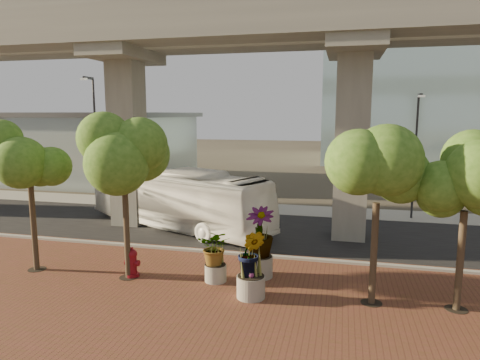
# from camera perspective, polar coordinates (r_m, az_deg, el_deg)

# --- Properties ---
(ground) EXTENTS (160.00, 160.00, 0.00)m
(ground) POSITION_cam_1_polar(r_m,az_deg,el_deg) (21.27, -2.32, -8.13)
(ground) COLOR #373228
(ground) RESTS_ON ground
(brick_plaza) EXTENTS (70.00, 13.00, 0.06)m
(brick_plaza) POSITION_cam_1_polar(r_m,az_deg,el_deg) (14.26, -11.58, -17.03)
(brick_plaza) COLOR brown
(brick_plaza) RESTS_ON ground
(asphalt_road) EXTENTS (90.00, 8.00, 0.04)m
(asphalt_road) POSITION_cam_1_polar(r_m,az_deg,el_deg) (23.12, -0.96, -6.68)
(asphalt_road) COLOR black
(asphalt_road) RESTS_ON ground
(curb_strip) EXTENTS (70.00, 0.25, 0.16)m
(curb_strip) POSITION_cam_1_polar(r_m,az_deg,el_deg) (19.43, -3.97, -9.57)
(curb_strip) COLOR #9C9A91
(curb_strip) RESTS_ON ground
(far_sidewalk) EXTENTS (90.00, 3.00, 0.06)m
(far_sidewalk) POSITION_cam_1_polar(r_m,az_deg,el_deg) (28.32, 1.85, -3.76)
(far_sidewalk) COLOR #9C9A91
(far_sidewalk) RESTS_ON ground
(transit_viaduct) EXTENTS (72.00, 5.60, 12.40)m
(transit_viaduct) POSITION_cam_1_polar(r_m,az_deg,el_deg) (22.30, -1.01, 11.62)
(transit_viaduct) COLOR gray
(transit_viaduct) RESTS_ON ground
(station_pavilion) EXTENTS (23.00, 13.00, 6.30)m
(station_pavilion) POSITION_cam_1_polar(r_m,az_deg,el_deg) (43.93, -22.16, 4.29)
(station_pavilion) COLOR #A4B8BC
(station_pavilion) RESTS_ON ground
(transit_bus) EXTENTS (11.64, 7.24, 3.22)m
(transit_bus) POSITION_cam_1_polar(r_m,az_deg,el_deg) (23.50, -8.36, -2.53)
(transit_bus) COLOR white
(transit_bus) RESTS_ON ground
(fire_hydrant) EXTENTS (0.57, 0.51, 1.14)m
(fire_hydrant) POSITION_cam_1_polar(r_m,az_deg,el_deg) (17.04, -14.18, -10.62)
(fire_hydrant) COLOR maroon
(fire_hydrant) RESTS_ON ground
(planter_front) EXTENTS (1.80, 1.80, 1.98)m
(planter_front) POSITION_cam_1_polar(r_m,az_deg,el_deg) (15.93, -3.30, -9.26)
(planter_front) COLOR gray
(planter_front) RESTS_ON ground
(planter_right) EXTENTS (2.51, 2.51, 2.68)m
(planter_right) POSITION_cam_1_polar(r_m,az_deg,el_deg) (16.22, 2.62, -7.36)
(planter_right) COLOR #9F9A8F
(planter_right) RESTS_ON ground
(planter_left) EXTENTS (2.15, 2.15, 2.36)m
(planter_left) POSITION_cam_1_polar(r_m,az_deg,el_deg) (14.48, 1.48, -10.17)
(planter_left) COLOR gray
(planter_left) RESTS_ON ground
(street_tree_far_west) EXTENTS (3.30, 3.30, 6.07)m
(street_tree_far_west) POSITION_cam_1_polar(r_m,az_deg,el_deg) (18.27, -26.38, 2.87)
(street_tree_far_west) COLOR #4C3E2B
(street_tree_far_west) RESTS_ON ground
(street_tree_near_west) EXTENTS (3.48, 3.48, 6.12)m
(street_tree_near_west) POSITION_cam_1_polar(r_m,az_deg,el_deg) (16.12, -15.26, 2.69)
(street_tree_near_west) COLOR #4C3E2B
(street_tree_near_west) RESTS_ON ground
(street_tree_near_east) EXTENTS (3.41, 3.41, 5.92)m
(street_tree_near_east) POSITION_cam_1_polar(r_m,az_deg,el_deg) (14.05, 17.91, 1.01)
(street_tree_near_east) COLOR #4C3E2B
(street_tree_near_east) RESTS_ON ground
(street_tree_far_east) EXTENTS (3.52, 3.52, 5.84)m
(street_tree_far_east) POSITION_cam_1_polar(r_m,az_deg,el_deg) (14.63, 28.01, 0.21)
(street_tree_far_east) COLOR #4C3E2B
(street_tree_far_east) RESTS_ON ground
(streetlamp_west) EXTENTS (0.43, 1.25, 8.62)m
(streetlamp_west) POSITION_cam_1_polar(r_m,az_deg,el_deg) (31.49, -18.83, 6.23)
(streetlamp_west) COLOR #333238
(streetlamp_west) RESTS_ON ground
(streetlamp_east) EXTENTS (0.36, 1.06, 7.28)m
(streetlamp_east) POSITION_cam_1_polar(r_m,az_deg,el_deg) (26.84, 22.39, 4.01)
(streetlamp_east) COLOR #2D2E32
(streetlamp_east) RESTS_ON ground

